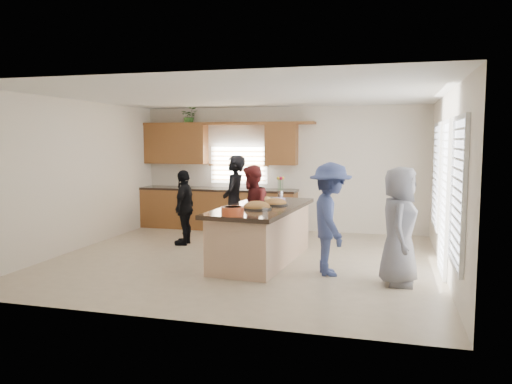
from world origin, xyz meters
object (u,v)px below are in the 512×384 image
(island, at_px, (262,235))
(salad_bowl, at_px, (233,211))
(woman_right_back, at_px, (330,219))
(woman_left_mid, at_px, (252,209))
(woman_left_front, at_px, (184,207))
(woman_right_front, at_px, (399,226))
(woman_left_back, at_px, (234,202))

(island, bearing_deg, salad_bowl, -92.13)
(woman_right_back, bearing_deg, woman_left_mid, 37.76)
(island, distance_m, salad_bowl, 1.32)
(woman_left_mid, distance_m, woman_right_back, 1.92)
(woman_left_front, bearing_deg, island, 58.70)
(island, distance_m, woman_right_back, 1.40)
(woman_right_front, bearing_deg, woman_left_front, 70.39)
(woman_left_mid, height_order, woman_left_front, woman_left_mid)
(woman_right_front, bearing_deg, woman_left_back, 65.21)
(island, xyz_separation_m, woman_left_mid, (-0.34, 0.56, 0.35))
(woman_left_mid, xyz_separation_m, woman_right_back, (1.56, -1.11, 0.06))
(salad_bowl, bearing_deg, woman_left_front, 128.46)
(woman_left_front, bearing_deg, woman_right_back, 59.74)
(island, bearing_deg, woman_left_mid, 125.89)
(island, height_order, woman_right_front, woman_right_front)
(woman_right_back, xyz_separation_m, woman_right_front, (1.01, -0.28, -0.02))
(woman_right_back, relative_size, woman_right_front, 1.02)
(island, relative_size, salad_bowl, 8.28)
(island, bearing_deg, woman_right_front, -15.95)
(island, xyz_separation_m, woman_right_front, (2.23, -0.84, 0.39))
(woman_left_back, height_order, woman_left_front, woman_left_back)
(woman_left_mid, bearing_deg, salad_bowl, -3.75)
(salad_bowl, height_order, woman_left_front, woman_left_front)
(woman_left_mid, bearing_deg, island, 20.97)
(island, xyz_separation_m, woman_right_back, (1.22, -0.55, 0.41))
(island, relative_size, woman_left_mid, 1.73)
(salad_bowl, xyz_separation_m, woman_left_front, (-1.68, 2.11, -0.29))
(island, height_order, woman_left_mid, woman_left_mid)
(woman_left_mid, relative_size, woman_right_front, 0.95)
(woman_left_front, height_order, woman_right_back, woman_right_back)
(woman_left_front, bearing_deg, woman_right_front, 62.16)
(woman_right_front, bearing_deg, woman_right_back, 78.23)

